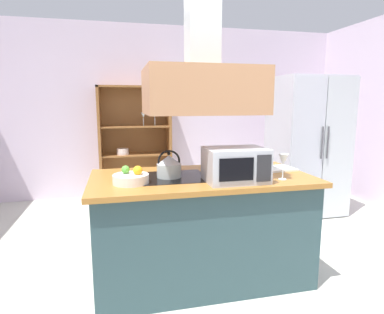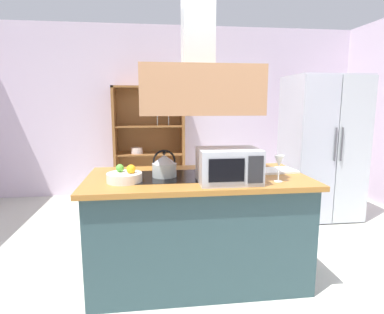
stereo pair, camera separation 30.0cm
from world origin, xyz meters
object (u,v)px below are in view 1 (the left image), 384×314
Objects in this scene: refrigerator at (307,146)px; microwave at (235,165)px; fruit_bowl at (131,178)px; dish_cabinet at (135,150)px; cutting_board at (275,169)px; wine_glass_on_counter at (283,161)px; kettle at (169,166)px.

microwave is at bearing -135.67° from refrigerator.
refrigerator is 2.83m from fruit_bowl.
microwave is 0.80m from fruit_bowl.
dish_cabinet is at bearing 86.33° from fruit_bowl.
wine_glass_on_counter is at bearing -108.20° from cutting_board.
kettle is 0.48× the size of microwave.
refrigerator reaches higher than fruit_bowl.
dish_cabinet is 2.57m from kettle.
fruit_bowl is (-0.31, -0.13, -0.05)m from kettle.
fruit_bowl is at bearing 172.84° from wine_glass_on_counter.
kettle reaches higher than cutting_board.
dish_cabinet is 5.15× the size of cutting_board.
dish_cabinet is 3.80× the size of microwave.
refrigerator is 4.00× the size of microwave.
kettle is 0.54m from microwave.
fruit_bowl is at bearing -170.54° from cutting_board.
wine_glass_on_counter is (0.86, -0.28, 0.06)m from kettle.
microwave reaches higher than cutting_board.
kettle is 1.08× the size of wine_glass_on_counter.
wine_glass_on_counter is (-0.12, -0.36, 0.14)m from cutting_board.
cutting_board is (-1.12, -1.26, -0.01)m from refrigerator.
cutting_board is at bearing -65.65° from dish_cabinet.
dish_cabinet is 8.49× the size of wine_glass_on_counter.
dish_cabinet is at bearing 151.66° from refrigerator.
wine_glass_on_counter reaches higher than cutting_board.
dish_cabinet is 6.49× the size of fruit_bowl.
wine_glass_on_counter is 1.18m from fruit_bowl.
dish_cabinet reaches higher than wine_glass_on_counter.
refrigerator is 2.55m from dish_cabinet.
fruit_bowl is (-1.29, -0.21, 0.03)m from cutting_board.
kettle is 0.34m from fruit_bowl.
fruit_bowl reaches higher than cutting_board.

